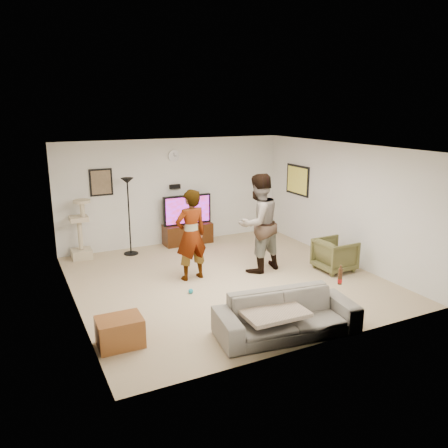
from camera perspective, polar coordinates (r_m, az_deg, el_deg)
name	(u,v)px	position (r m, az deg, el deg)	size (l,w,h in m)	color
floor	(225,280)	(8.66, 0.19, -7.10)	(5.50, 5.50, 0.02)	tan
ceiling	(226,147)	(8.08, 0.20, 9.75)	(5.50, 5.50, 0.02)	white
wall_back	(174,192)	(10.76, -6.35, 4.11)	(5.50, 0.04, 2.50)	silver
wall_front	(318,260)	(6.04, 11.92, -4.51)	(5.50, 0.04, 2.50)	silver
wall_left	(70,234)	(7.51, -18.96, -1.21)	(0.04, 5.50, 2.50)	silver
wall_right	(342,202)	(9.79, 14.79, 2.67)	(0.04, 5.50, 2.50)	silver
wall_clock	(174,156)	(10.61, -6.43, 8.60)	(0.26, 0.26, 0.04)	white
wall_speaker	(175,187)	(10.68, -6.26, 4.75)	(0.25, 0.10, 0.10)	black
picture_back	(101,182)	(10.24, -15.37, 5.13)	(0.42, 0.03, 0.52)	brown
picture_right	(297,180)	(10.97, 9.33, 5.53)	(0.03, 0.78, 0.62)	#FCEE4E
tv_stand	(188,234)	(10.84, -4.64, -1.23)	(1.17, 0.45, 0.49)	black
console_box	(193,246)	(10.54, -3.96, -2.87)	(0.40, 0.30, 0.07)	silver
tv	(187,210)	(10.69, -4.70, 1.83)	(1.19, 0.08, 0.70)	black
tv_screen	(188,210)	(10.65, -4.61, 1.78)	(1.09, 0.01, 0.62)	#811AE1
floor_lamp	(129,217)	(10.08, -11.98, 0.88)	(0.32, 0.32, 1.71)	black
cat_tree	(80,229)	(10.12, -17.89, -0.64)	(0.42, 0.42, 1.31)	#BFB293
person_left	(191,235)	(8.44, -4.22, -1.40)	(0.64, 0.42, 1.74)	gray
person_right	(258,223)	(8.85, 4.38, 0.10)	(0.96, 0.74, 1.97)	#345D8C
sofa	(287,315)	(6.65, 7.98, -11.35)	(2.06, 0.80, 0.60)	slate
throw_blanket	(272,311)	(6.48, 6.18, -10.98)	(0.90, 0.70, 0.06)	tan
beer_bottle	(340,276)	(7.02, 14.56, -6.47)	(0.06, 0.06, 0.25)	#492711
armchair	(335,255)	(9.29, 13.94, -3.83)	(0.69, 0.71, 0.65)	#4D4C28
side_table	(120,332)	(6.49, -13.11, -13.22)	(0.61, 0.46, 0.41)	brown
toy_ball	(191,291)	(8.04, -4.25, -8.51)	(0.09, 0.09, 0.09)	teal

